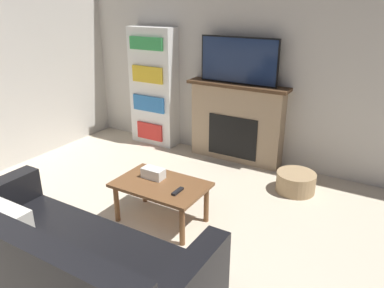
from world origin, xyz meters
The scene contains 9 objects.
wall_back centered at (0.00, 3.82, 1.35)m, with size 6.15×0.06×2.70m.
fireplace centered at (-0.19, 3.68, 0.52)m, with size 1.34×0.28×1.04m.
tv centered at (-0.19, 3.66, 1.33)m, with size 1.03×0.03×0.58m.
couch centered at (-0.09, 0.67, 0.30)m, with size 1.98×0.94×0.89m.
coffee_table centered at (-0.17, 1.93, 0.35)m, with size 0.87×0.56×0.41m.
tissue_box centered at (-0.30, 1.99, 0.46)m, with size 0.22×0.12×0.10m.
remote_control centered at (0.07, 1.86, 0.42)m, with size 0.04×0.15×0.02m.
bookshelf centered at (-1.50, 3.65, 0.84)m, with size 0.70×0.29×1.68m.
storage_basket centered at (0.78, 3.20, 0.11)m, with size 0.44×0.44×0.23m.
Camera 1 is at (1.70, -0.63, 2.06)m, focal length 35.00 mm.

